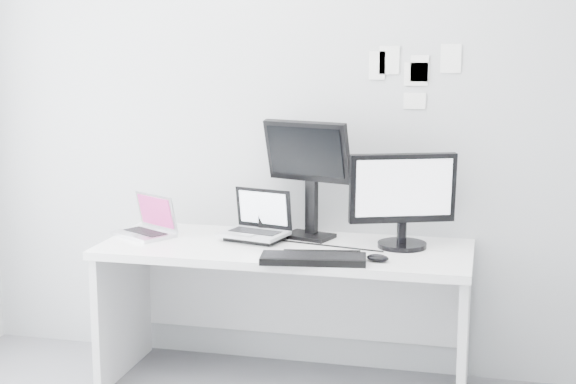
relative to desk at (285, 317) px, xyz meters
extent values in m
plane|color=#B4B7B9|center=(0.00, 0.35, 0.99)|extent=(3.60, 0.00, 3.60)
cube|color=white|center=(0.00, 0.00, 0.00)|extent=(1.80, 0.70, 0.73)
cube|color=silver|center=(-0.75, 0.03, 0.48)|extent=(0.37, 0.34, 0.22)
cube|color=black|center=(-0.14, 0.21, 0.45)|extent=(0.10, 0.10, 0.17)
cube|color=#A1A4A8|center=(-0.18, 0.06, 0.49)|extent=(0.36, 0.31, 0.26)
cube|color=black|center=(0.08, 0.19, 0.67)|extent=(0.48, 0.29, 0.61)
cube|color=black|center=(0.56, 0.10, 0.60)|extent=(0.57, 0.41, 0.47)
cube|color=black|center=(0.20, -0.28, 0.38)|extent=(0.49, 0.23, 0.03)
ellipsoid|color=black|center=(0.48, -0.20, 0.38)|extent=(0.12, 0.09, 0.03)
cube|color=white|center=(0.45, 0.34, 1.26)|extent=(0.10, 0.00, 0.14)
cube|color=white|center=(0.60, 0.34, 1.22)|extent=(0.09, 0.00, 0.13)
cube|color=white|center=(0.75, 0.34, 1.26)|extent=(0.10, 0.00, 0.14)
cube|color=white|center=(0.58, 0.34, 1.05)|extent=(0.11, 0.00, 0.08)
cube|color=white|center=(0.58, 0.34, 1.19)|extent=(0.12, 0.00, 0.11)
cube|color=white|center=(0.39, 0.34, 1.23)|extent=(0.08, 0.00, 0.14)
camera|label=1|loc=(0.94, -3.88, 1.35)|focal=52.46mm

